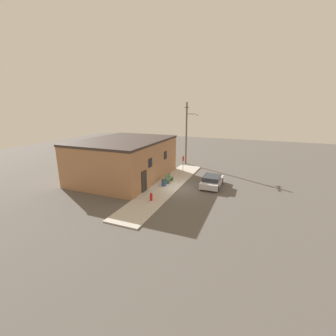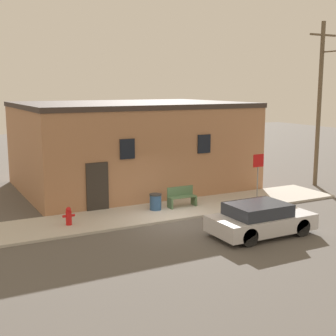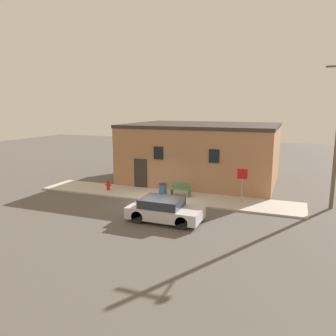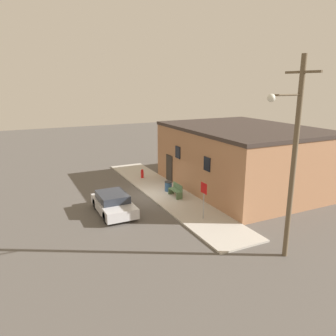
{
  "view_description": "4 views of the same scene",
  "coord_description": "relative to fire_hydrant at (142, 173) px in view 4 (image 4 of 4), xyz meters",
  "views": [
    {
      "loc": [
        -20.92,
        -7.15,
        8.27
      ],
      "look_at": [
        0.31,
        1.47,
        1.96
      ],
      "focal_mm": 24.0,
      "sensor_mm": 36.0,
      "label": 1
    },
    {
      "loc": [
        -9.0,
        -16.12,
        5.45
      ],
      "look_at": [
        0.31,
        1.47,
        1.96
      ],
      "focal_mm": 50.0,
      "sensor_mm": 36.0,
      "label": 2
    },
    {
      "loc": [
        8.0,
        -18.24,
        5.91
      ],
      "look_at": [
        0.31,
        1.47,
        1.96
      ],
      "focal_mm": 35.0,
      "sensor_mm": 36.0,
      "label": 3
    },
    {
      "loc": [
        20.09,
        -8.12,
        7.73
      ],
      "look_at": [
        0.31,
        1.47,
        1.96
      ],
      "focal_mm": 35.0,
      "sensor_mm": 36.0,
      "label": 4
    }
  ],
  "objects": [
    {
      "name": "parked_car",
      "position": [
        6.01,
        -4.24,
        0.14
      ],
      "size": [
        3.88,
        1.88,
        1.22
      ],
      "color": "black",
      "rests_on": "ground"
    },
    {
      "name": "fire_hydrant",
      "position": [
        0.0,
        0.0,
        0.0
      ],
      "size": [
        0.48,
        0.23,
        0.72
      ],
      "color": "red",
      "rests_on": "sidewalk"
    },
    {
      "name": "sidewalk",
      "position": [
        4.18,
        0.19,
        -0.41
      ],
      "size": [
        17.85,
        2.93,
        0.1
      ],
      "color": "#BCB7AD",
      "rests_on": "ground"
    },
    {
      "name": "stop_sign",
      "position": [
        9.34,
        0.1,
        1.13
      ],
      "size": [
        0.62,
        0.06,
        2.15
      ],
      "color": "gray",
      "rests_on": "sidewalk"
    },
    {
      "name": "ground_plane",
      "position": [
        4.18,
        -1.28,
        -0.46
      ],
      "size": [
        80.0,
        80.0,
        0.0
      ],
      "primitive_type": "plane",
      "color": "#56514C"
    },
    {
      "name": "utility_pole",
      "position": [
        14.4,
        1.25,
        4.31
      ],
      "size": [
        1.8,
        1.81,
        8.84
      ],
      "color": "brown",
      "rests_on": "ground"
    },
    {
      "name": "trash_bin",
      "position": [
        4.01,
        0.45,
        0.0
      ],
      "size": [
        0.53,
        0.53,
        0.71
      ],
      "color": "#2D517F",
      "rests_on": "sidewalk"
    },
    {
      "name": "bench",
      "position": [
        5.3,
        0.41,
        0.07
      ],
      "size": [
        1.31,
        0.44,
        0.9
      ],
      "color": "#4C6B47",
      "rests_on": "sidewalk"
    },
    {
      "name": "brick_building",
      "position": [
        5.21,
        5.98,
        1.85
      ],
      "size": [
        11.58,
        8.78,
        4.61
      ],
      "color": "#A87551",
      "rests_on": "ground"
    }
  ]
}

